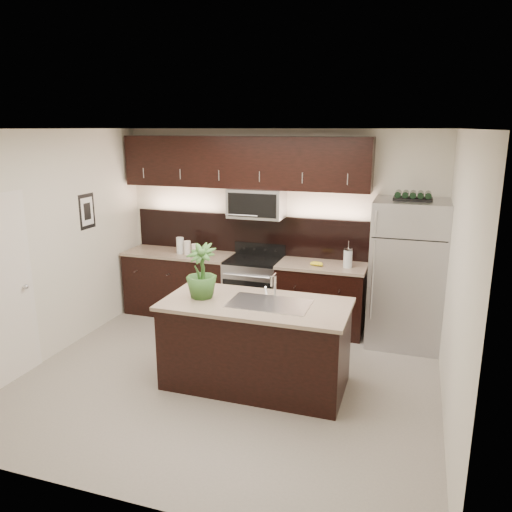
{
  "coord_description": "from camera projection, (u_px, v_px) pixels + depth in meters",
  "views": [
    {
      "loc": [
        1.86,
        -4.69,
        2.71
      ],
      "look_at": [
        0.15,
        0.55,
        1.29
      ],
      "focal_mm": 35.0,
      "sensor_mm": 36.0,
      "label": 1
    }
  ],
  "objects": [
    {
      "name": "counter_run",
      "position": [
        241.0,
        289.0,
        7.13
      ],
      "size": [
        3.51,
        0.65,
        0.94
      ],
      "color": "black",
      "rests_on": "ground"
    },
    {
      "name": "refrigerator",
      "position": [
        407.0,
        273.0,
        6.28
      ],
      "size": [
        0.9,
        0.81,
        1.86
      ],
      "primitive_type": "cube",
      "color": "#B2B2B7",
      "rests_on": "ground"
    },
    {
      "name": "plant",
      "position": [
        201.0,
        271.0,
        5.3
      ],
      "size": [
        0.37,
        0.37,
        0.59
      ],
      "primitive_type": "imported",
      "rotation": [
        0.0,
        0.0,
        -0.13
      ],
      "color": "#336227",
      "rests_on": "island"
    },
    {
      "name": "room_walls",
      "position": [
        214.0,
        229.0,
        5.13
      ],
      "size": [
        4.52,
        4.02,
        2.71
      ],
      "color": "silver",
      "rests_on": "ground"
    },
    {
      "name": "upper_fixtures",
      "position": [
        245.0,
        171.0,
        6.84
      ],
      "size": [
        3.49,
        0.4,
        1.66
      ],
      "color": "black",
      "rests_on": "counter_run"
    },
    {
      "name": "island",
      "position": [
        256.0,
        344.0,
        5.33
      ],
      "size": [
        1.96,
        0.96,
        0.94
      ],
      "color": "black",
      "rests_on": "ground"
    },
    {
      "name": "sink_faucet",
      "position": [
        270.0,
        302.0,
        5.17
      ],
      "size": [
        0.84,
        0.5,
        0.28
      ],
      "color": "silver",
      "rests_on": "island"
    },
    {
      "name": "wine_rack",
      "position": [
        413.0,
        196.0,
        6.04
      ],
      "size": [
        0.46,
        0.28,
        0.11
      ],
      "color": "black",
      "rests_on": "refrigerator"
    },
    {
      "name": "bananas",
      "position": [
        314.0,
        263.0,
        6.61
      ],
      "size": [
        0.2,
        0.17,
        0.06
      ],
      "primitive_type": "ellipsoid",
      "rotation": [
        0.0,
        0.0,
        -0.18
      ],
      "color": "yellow",
      "rests_on": "counter_run"
    },
    {
      "name": "canisters",
      "position": [
        186.0,
        247.0,
        7.17
      ],
      "size": [
        0.35,
        0.15,
        0.24
      ],
      "rotation": [
        0.0,
        0.0,
        -0.19
      ],
      "color": "silver",
      "rests_on": "counter_run"
    },
    {
      "name": "ground",
      "position": [
        228.0,
        378.0,
        5.56
      ],
      "size": [
        4.5,
        4.5,
        0.0
      ],
      "primitive_type": "plane",
      "color": "gray",
      "rests_on": "ground"
    },
    {
      "name": "french_press",
      "position": [
        348.0,
        258.0,
        6.48
      ],
      "size": [
        0.12,
        0.12,
        0.34
      ],
      "rotation": [
        0.0,
        0.0,
        0.25
      ],
      "color": "silver",
      "rests_on": "counter_run"
    }
  ]
}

